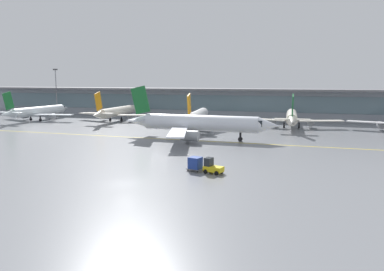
% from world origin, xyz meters
% --- Properties ---
extents(ground_plane, '(400.00, 400.00, 0.00)m').
position_xyz_m(ground_plane, '(0.00, 0.00, 0.00)').
color(ground_plane, slate).
extents(taxiway_centreline_stripe, '(109.99, 2.32, 0.01)m').
position_xyz_m(taxiway_centreline_stripe, '(-0.44, 33.93, 0.00)').
color(taxiway_centreline_stripe, yellow).
rests_on(taxiway_centreline_stripe, ground_plane).
extents(terminal_concourse, '(199.10, 11.00, 9.60)m').
position_xyz_m(terminal_concourse, '(0.00, 83.66, 4.92)').
color(terminal_concourse, '#8C939E').
rests_on(terminal_concourse, ground_plane).
extents(gate_airplane_0, '(25.95, 28.01, 9.27)m').
position_xyz_m(gate_airplane_0, '(-58.59, 57.46, 2.78)').
color(gate_airplane_0, white).
rests_on(gate_airplane_0, ground_plane).
extents(gate_airplane_1, '(26.04, 27.91, 9.27)m').
position_xyz_m(gate_airplane_1, '(-34.18, 62.95, 2.78)').
color(gate_airplane_1, silver).
rests_on(gate_airplane_1, ground_plane).
extents(gate_airplane_2, '(25.92, 28.01, 9.27)m').
position_xyz_m(gate_airplane_2, '(-7.39, 57.71, 2.78)').
color(gate_airplane_2, white).
rests_on(gate_airplane_2, ground_plane).
extents(gate_airplane_3, '(26.02, 27.98, 9.27)m').
position_xyz_m(gate_airplane_3, '(17.34, 62.04, 2.78)').
color(gate_airplane_3, silver).
rests_on(gate_airplane_3, ground_plane).
extents(taxiing_regional_jet, '(33.97, 31.66, 11.28)m').
position_xyz_m(taxiing_regional_jet, '(-0.87, 35.93, 3.38)').
color(taxiing_regional_jet, silver).
rests_on(taxiing_regional_jet, ground_plane).
extents(baggage_tug, '(2.88, 2.17, 2.10)m').
position_xyz_m(baggage_tug, '(8.90, 8.12, 0.89)').
color(baggage_tug, yellow).
rests_on(baggage_tug, ground_plane).
extents(cargo_dolly_lead, '(2.45, 2.10, 1.94)m').
position_xyz_m(cargo_dolly_lead, '(6.31, 8.83, 1.05)').
color(cargo_dolly_lead, '#595B60').
rests_on(cargo_dolly_lead, ground_plane).
extents(apron_light_mast_0, '(1.80, 0.36, 16.36)m').
position_xyz_m(apron_light_mast_0, '(-66.42, 77.49, 8.88)').
color(apron_light_mast_0, gray).
rests_on(apron_light_mast_0, ground_plane).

